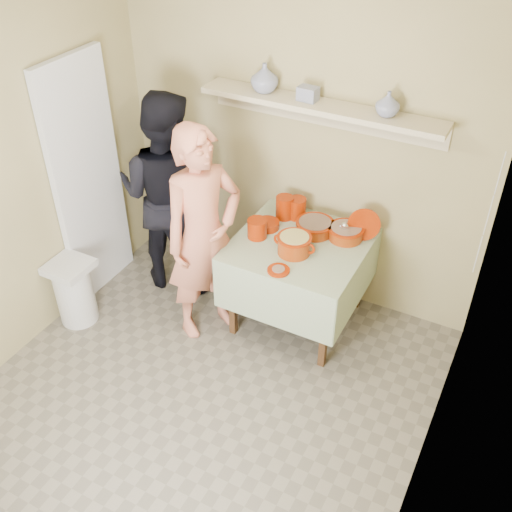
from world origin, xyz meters
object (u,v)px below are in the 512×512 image
Objects in this scene: serving_table at (300,255)px; trash_bin at (74,291)px; person_cook at (204,236)px; person_helper at (167,193)px; cazuela_rice at (294,243)px.

trash_bin is at bearing -152.46° from serving_table.
serving_table is at bearing 27.54° from trash_bin.
trash_bin is (-0.97, -0.44, -0.58)m from person_cook.
person_helper is 1.08m from trash_bin.
cazuela_rice is at bearing -40.54° from person_cook.
person_cook reaches higher than trash_bin.
person_cook and person_helper have the same top height.
trash_bin is (-0.38, -0.83, -0.58)m from person_helper.
person_cook is at bearing -158.52° from cazuela_rice.
person_helper is 1.22m from serving_table.
trash_bin is at bearing 142.48° from person_cook.
person_cook is 1.21m from trash_bin.
person_helper is (-0.59, 0.38, 0.00)m from person_cook.
serving_table is 1.82m from trash_bin.
serving_table is 1.74× the size of trash_bin.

